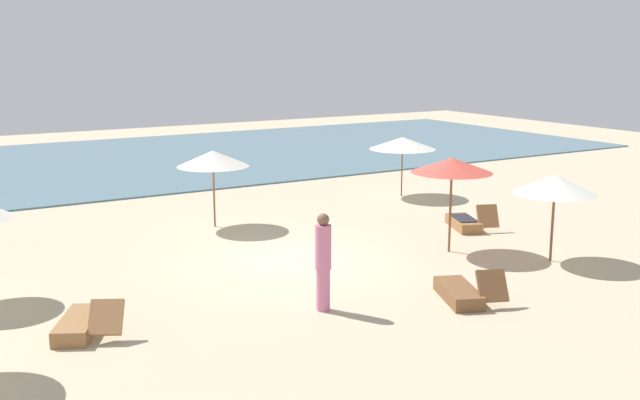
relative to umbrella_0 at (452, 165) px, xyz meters
The scene contains 10 objects.
ground_plane 4.31m from the umbrella_0, 158.70° to the left, with size 60.00×60.00×0.00m, color #BCAD8E.
ocean_water 18.80m from the umbrella_0, 100.74° to the left, with size 48.00×16.00×0.06m, color slate.
umbrella_0 is the anchor object (origin of this frame).
umbrella_1 6.67m from the umbrella_0, 126.15° to the left, with size 2.00×2.00×2.15m.
umbrella_2 2.42m from the umbrella_0, 50.66° to the right, with size 1.92×1.92×2.07m.
umbrella_5 6.94m from the umbrella_0, 62.70° to the left, with size 2.21×2.21×2.00m.
lounger_0 3.19m from the umbrella_0, 38.90° to the left, with size 1.17×1.73×0.75m.
lounger_1 4.15m from the umbrella_0, 126.51° to the right, with size 1.18×1.76×0.72m.
lounger_3 9.34m from the umbrella_0, behind, with size 1.30×1.77×0.69m.
person_0 5.33m from the umbrella_0, 157.80° to the right, with size 0.33×0.33×1.91m.
Camera 1 is at (-8.42, -15.03, 5.01)m, focal length 42.06 mm.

